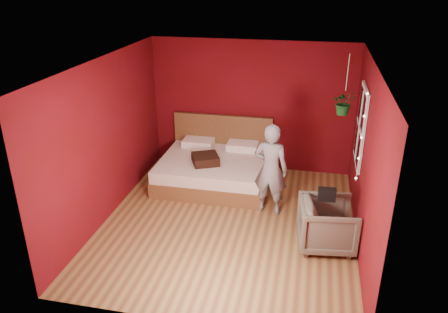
% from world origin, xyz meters
% --- Properties ---
extents(floor, '(4.50, 4.50, 0.00)m').
position_xyz_m(floor, '(0.00, 0.00, 0.00)').
color(floor, olive).
rests_on(floor, ground).
extents(room_walls, '(4.04, 4.54, 2.62)m').
position_xyz_m(room_walls, '(0.00, 0.00, 1.68)').
color(room_walls, maroon).
rests_on(room_walls, ground).
extents(window, '(0.05, 0.97, 1.27)m').
position_xyz_m(window, '(1.97, 0.90, 1.50)').
color(window, white).
rests_on(window, room_walls).
extents(fairy_lights, '(0.04, 0.04, 1.45)m').
position_xyz_m(fairy_lights, '(1.94, 0.38, 1.50)').
color(fairy_lights, silver).
rests_on(fairy_lights, room_walls).
extents(bed, '(2.02, 1.72, 1.11)m').
position_xyz_m(bed, '(-0.56, 1.44, 0.29)').
color(bed, brown).
rests_on(bed, ground).
extents(person, '(0.63, 0.47, 1.57)m').
position_xyz_m(person, '(0.60, 0.50, 0.79)').
color(person, gray).
rests_on(person, ground).
extents(armchair, '(0.91, 0.89, 0.74)m').
position_xyz_m(armchair, '(1.54, -0.33, 0.37)').
color(armchair, '#615D4D').
rests_on(armchair, ground).
extents(handbag, '(0.26, 0.13, 0.18)m').
position_xyz_m(handbag, '(1.49, -0.26, 0.83)').
color(handbag, black).
rests_on(handbag, armchair).
extents(throw_pillow, '(0.61, 0.61, 0.16)m').
position_xyz_m(throw_pillow, '(-0.67, 1.12, 0.59)').
color(throw_pillow, black).
rests_on(throw_pillow, bed).
extents(hanging_plant, '(0.40, 0.36, 0.99)m').
position_xyz_m(hanging_plant, '(1.69, 1.11, 1.81)').
color(hanging_plant, silver).
rests_on(hanging_plant, room_walls).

